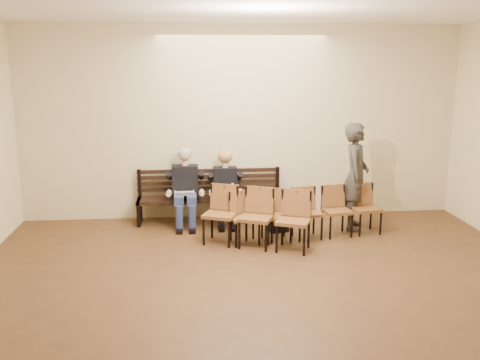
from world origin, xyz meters
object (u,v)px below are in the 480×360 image
Objects in this scene: water_bottle at (232,197)px; seated_woman at (226,190)px; bench at (210,210)px; laptop at (184,195)px; seated_man at (185,187)px; bag at (278,224)px; chair_row_back at (307,213)px; passerby at (356,168)px; chair_row_front at (256,218)px.

seated_woman is at bearing 108.30° from water_bottle.
laptop reaches higher than bench.
bag is (1.57, -0.54, -0.56)m from seated_man.
bag is (0.86, -0.54, -0.49)m from seated_woman.
bench is 1.90× the size of seated_man.
seated_man is 0.53× the size of chair_row_back.
seated_woman is at bearing 148.12° from bag.
chair_row_back is (-0.93, -0.45, -0.64)m from passerby.
passerby is at bearing -13.56° from bench.
seated_man reaches higher than bench.
seated_man reaches higher than water_bottle.
laptop is 1.05× the size of bag.
water_bottle is 1.02m from chair_row_front.
seated_woman reaches higher than bag.
chair_row_front is 0.95m from chair_row_back.
chair_row_front is at bearing -72.92° from seated_woman.
laptop is at bearing -96.83° from seated_man.
bench is 7.51× the size of laptop.
laptop is at bearing -148.64° from bench.
water_bottle is at bearing -20.30° from seated_man.
seated_woman is 0.32m from water_bottle.
bench is 1.01× the size of chair_row_back.
laptop is (-0.73, -0.15, -0.03)m from seated_woman.
chair_row_front is 0.65× the size of chair_row_back.
seated_woman is 0.73× the size of chair_row_front.
laptop is (-0.02, -0.15, -0.11)m from seated_man.
seated_woman is (0.28, -0.12, 0.39)m from bench.
bench is 1.56× the size of chair_row_front.
bag is at bearing 113.94° from passerby.
bench is at bearing 138.39° from chair_row_front.
passerby reaches higher than bag.
seated_man reaches higher than chair_row_back.
seated_woman is 1.60m from chair_row_back.
water_bottle is (0.38, -0.42, 0.34)m from bench.
water_bottle is 0.68× the size of bag.
bag is at bearing 79.77° from chair_row_front.
bag is 0.20× the size of chair_row_front.
passerby is 1.22m from chair_row_back.
water_bottle is at bearing 129.29° from chair_row_front.
chair_row_front is at bearing 135.01° from passerby.
passerby is (1.34, 0.06, 0.94)m from bag.
seated_man is 0.87m from water_bottle.
chair_row_front is (0.67, -1.39, 0.24)m from bench.
passerby reaches higher than chair_row_front.
chair_row_front is at bearing -49.02° from seated_man.
seated_woman is 2.30m from passerby.
chair_row_back is (1.99, -0.93, -0.27)m from seated_man.
bench reaches higher than bag.
chair_row_front is (0.29, -0.97, -0.10)m from water_bottle.
water_bottle is (0.83, -0.15, -0.01)m from laptop.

